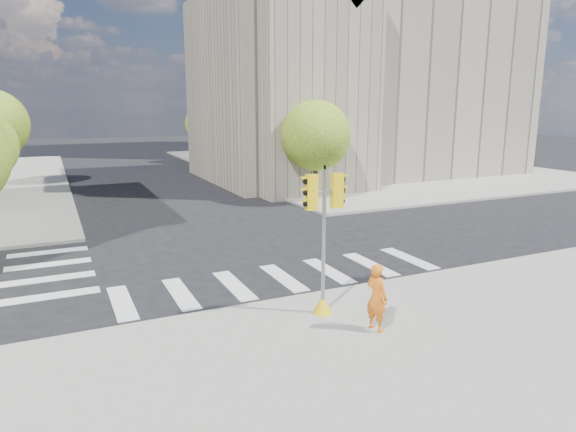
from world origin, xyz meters
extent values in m
plane|color=black|center=(0.00, 0.00, 0.00)|extent=(160.00, 160.00, 0.00)
cube|color=gray|center=(0.00, -11.00, 0.07)|extent=(30.00, 14.00, 0.15)
cube|color=gray|center=(20.00, 26.00, 0.07)|extent=(28.00, 40.00, 0.15)
cube|color=gray|center=(17.00, 20.00, 7.00)|extent=(26.00, 14.00, 14.00)
cube|color=gray|center=(9.00, 15.00, 7.00)|extent=(8.00, 8.00, 14.00)
cube|color=#9EA0A3|center=(22.00, 42.00, 15.00)|extent=(20.00, 18.00, 30.00)
cylinder|color=#382616|center=(7.50, 10.00, 1.19)|extent=(0.28, 0.28, 2.38)
sphere|color=#346E1F|center=(7.50, 10.00, 4.06)|extent=(4.20, 4.20, 4.20)
cylinder|color=#382616|center=(7.50, 22.00, 1.26)|extent=(0.28, 0.28, 2.52)
sphere|color=#346E1F|center=(7.50, 22.00, 4.36)|extent=(4.60, 4.60, 4.60)
cylinder|color=#382616|center=(7.50, 34.00, 1.14)|extent=(0.28, 0.28, 2.27)
sphere|color=#346E1F|center=(7.50, 34.00, 3.88)|extent=(4.00, 4.00, 4.00)
cylinder|color=black|center=(8.00, 14.00, 4.15)|extent=(0.12, 0.12, 8.00)
cube|color=black|center=(8.00, 14.00, 8.15)|extent=(0.35, 0.18, 0.22)
cylinder|color=black|center=(8.00, 28.00, 4.15)|extent=(0.12, 0.12, 8.00)
cube|color=black|center=(8.00, 28.00, 8.15)|extent=(0.35, 0.18, 0.22)
cone|color=yellow|center=(-0.49, -5.56, 0.40)|extent=(0.56, 0.56, 0.50)
cylinder|color=gray|center=(-0.49, -5.56, 2.19)|extent=(0.11, 0.11, 4.08)
cylinder|color=black|center=(-0.49, -5.56, 4.28)|extent=(0.07, 0.07, 0.12)
cylinder|color=gray|center=(-0.49, -5.56, 3.63)|extent=(0.90, 0.11, 0.06)
cube|color=yellow|center=(-0.87, -5.54, 3.63)|extent=(0.31, 0.24, 0.95)
cube|color=yellow|center=(-0.11, -5.58, 3.63)|extent=(0.31, 0.24, 0.95)
imported|color=orange|center=(0.23, -7.12, 1.05)|extent=(0.58, 0.74, 1.80)
camera|label=1|loc=(-7.10, -17.45, 5.93)|focal=32.00mm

